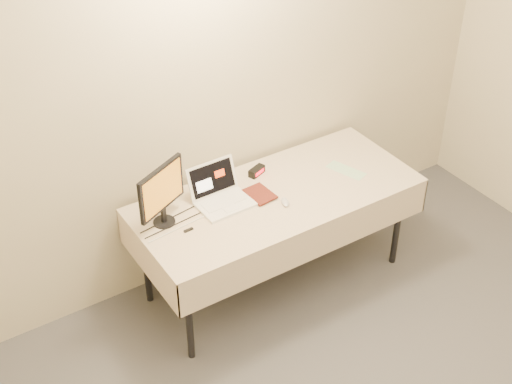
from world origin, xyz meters
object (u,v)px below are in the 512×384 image
book (250,187)px  table (277,202)px  monitor (161,191)px  laptop (220,194)px

book → table: bearing=-16.2°
monitor → book: (0.56, -0.08, -0.13)m
table → book: (-0.18, 0.04, 0.16)m
laptop → book: laptop is taller
laptop → monitor: bearing=-179.6°
laptop → monitor: monitor is taller
table → book: bearing=167.6°
laptop → book: (0.16, -0.10, 0.05)m
monitor → table: bearing=-35.2°
monitor → laptop: bearing=-24.2°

